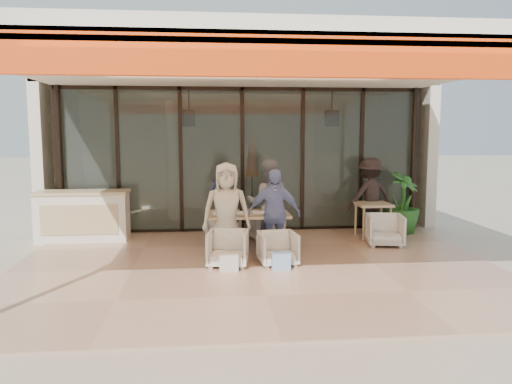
# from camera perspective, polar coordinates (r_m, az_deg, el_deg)

# --- Properties ---
(ground) EXTENTS (70.00, 70.00, 0.00)m
(ground) POSITION_cam_1_polar(r_m,az_deg,el_deg) (8.37, -0.09, -8.61)
(ground) COLOR #C6B293
(ground) RESTS_ON ground
(terrace_floor) EXTENTS (8.00, 6.00, 0.01)m
(terrace_floor) POSITION_cam_1_polar(r_m,az_deg,el_deg) (8.37, -0.09, -8.58)
(terrace_floor) COLOR tan
(terrace_floor) RESTS_ON ground
(terrace_structure) EXTENTS (8.00, 6.00, 3.40)m
(terrace_structure) POSITION_cam_1_polar(r_m,az_deg,el_deg) (7.86, 0.10, 14.29)
(terrace_structure) COLOR silver
(terrace_structure) RESTS_ON ground
(glass_storefront) EXTENTS (8.08, 0.10, 3.20)m
(glass_storefront) POSITION_cam_1_polar(r_m,az_deg,el_deg) (11.07, -1.57, 3.64)
(glass_storefront) COLOR #9EADA3
(glass_storefront) RESTS_ON ground
(interior_block) EXTENTS (9.05, 3.62, 3.52)m
(interior_block) POSITION_cam_1_polar(r_m,az_deg,el_deg) (13.36, -2.24, 6.94)
(interior_block) COLOR silver
(interior_block) RESTS_ON ground
(host_counter) EXTENTS (1.85, 0.65, 1.04)m
(host_counter) POSITION_cam_1_polar(r_m,az_deg,el_deg) (10.77, -19.18, -2.57)
(host_counter) COLOR silver
(host_counter) RESTS_ON ground
(dining_table) EXTENTS (1.50, 0.90, 0.93)m
(dining_table) POSITION_cam_1_polar(r_m,az_deg,el_deg) (9.24, -0.93, -2.74)
(dining_table) COLOR tan
(dining_table) RESTS_ON ground
(chair_far_left) EXTENTS (0.75, 0.72, 0.67)m
(chair_far_left) POSITION_cam_1_polar(r_m,az_deg,el_deg) (10.21, -3.68, -3.81)
(chair_far_left) COLOR white
(chair_far_left) RESTS_ON ground
(chair_far_right) EXTENTS (0.67, 0.64, 0.58)m
(chair_far_right) POSITION_cam_1_polar(r_m,az_deg,el_deg) (10.28, 1.02, -3.98)
(chair_far_right) COLOR white
(chair_far_right) RESTS_ON ground
(chair_near_left) EXTENTS (0.74, 0.70, 0.67)m
(chair_near_left) POSITION_cam_1_polar(r_m,az_deg,el_deg) (8.35, -3.24, -6.28)
(chair_near_left) COLOR white
(chair_near_left) RESTS_ON ground
(chair_near_right) EXTENTS (0.67, 0.63, 0.63)m
(chair_near_right) POSITION_cam_1_polar(r_m,az_deg,el_deg) (8.43, 2.51, -6.29)
(chair_near_right) COLOR white
(chair_near_right) RESTS_ON ground
(diner_navy) EXTENTS (0.69, 0.55, 1.66)m
(diner_navy) POSITION_cam_1_polar(r_m,az_deg,el_deg) (9.63, -3.60, -1.49)
(diner_navy) COLOR #1A2239
(diner_navy) RESTS_ON ground
(diner_grey) EXTENTS (0.86, 0.68, 1.72)m
(diner_grey) POSITION_cam_1_polar(r_m,az_deg,el_deg) (9.69, 1.37, -1.26)
(diner_grey) COLOR slate
(diner_grey) RESTS_ON ground
(diner_cream) EXTENTS (0.84, 0.56, 1.71)m
(diner_cream) POSITION_cam_1_polar(r_m,az_deg,el_deg) (8.74, -3.40, -2.21)
(diner_cream) COLOR beige
(diner_cream) RESTS_ON ground
(diner_periwinkle) EXTENTS (0.98, 0.52, 1.59)m
(diner_periwinkle) POSITION_cam_1_polar(r_m,az_deg,el_deg) (8.82, 2.07, -2.50)
(diner_periwinkle) COLOR #7681C6
(diner_periwinkle) RESTS_ON ground
(tote_bag_cream) EXTENTS (0.30, 0.10, 0.34)m
(tote_bag_cream) POSITION_cam_1_polar(r_m,az_deg,el_deg) (8.01, -3.12, -8.09)
(tote_bag_cream) COLOR silver
(tote_bag_cream) RESTS_ON ground
(tote_bag_blue) EXTENTS (0.30, 0.10, 0.34)m
(tote_bag_blue) POSITION_cam_1_polar(r_m,az_deg,el_deg) (8.08, 2.90, -7.94)
(tote_bag_blue) COLOR #99BFD8
(tote_bag_blue) RESTS_ON ground
(side_table) EXTENTS (0.70, 0.70, 0.74)m
(side_table) POSITION_cam_1_polar(r_m,az_deg,el_deg) (10.75, 13.22, -1.81)
(side_table) COLOR tan
(side_table) RESTS_ON ground
(side_chair) EXTENTS (0.78, 0.74, 0.70)m
(side_chair) POSITION_cam_1_polar(r_m,az_deg,el_deg) (10.10, 14.54, -4.08)
(side_chair) COLOR white
(side_chair) RESTS_ON ground
(standing_woman) EXTENTS (1.20, 0.88, 1.67)m
(standing_woman) POSITION_cam_1_polar(r_m,az_deg,el_deg) (11.13, 12.89, -0.47)
(standing_woman) COLOR black
(standing_woman) RESTS_ON ground
(potted_palm) EXTENTS (1.08, 1.08, 1.36)m
(potted_palm) POSITION_cam_1_polar(r_m,az_deg,el_deg) (11.38, 16.44, -1.20)
(potted_palm) COLOR #1E5919
(potted_palm) RESTS_ON ground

